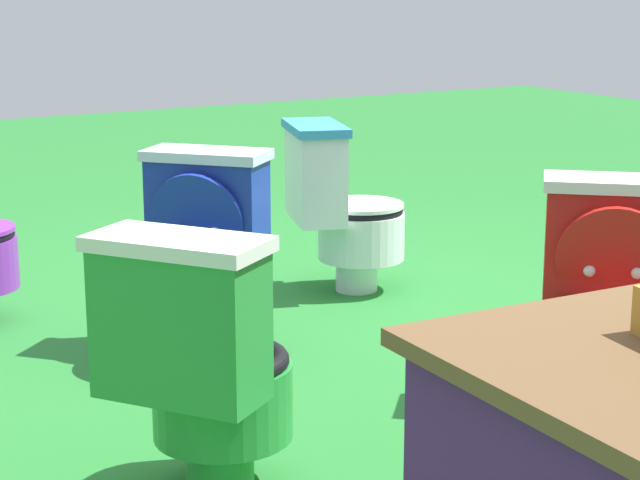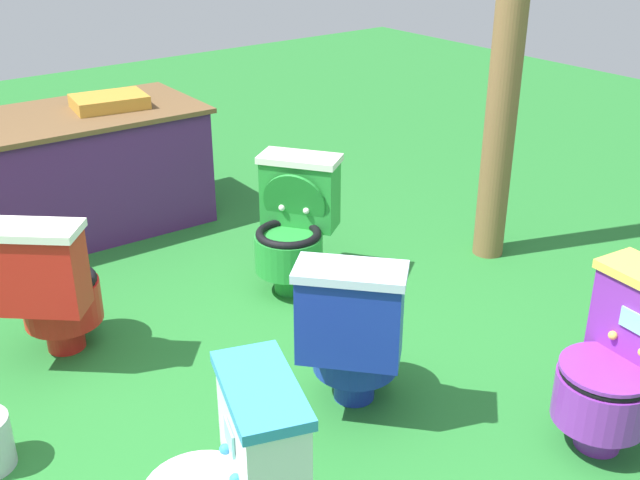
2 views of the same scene
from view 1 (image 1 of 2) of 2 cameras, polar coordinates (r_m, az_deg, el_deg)
The scene contains 6 objects.
ground at distance 4.30m, azimuth 0.24°, elevation -4.75°, with size 14.00×14.00×0.00m, color #26752D.
toilet_white at distance 4.78m, azimuth 1.06°, elevation 1.69°, with size 0.60×0.54×0.73m.
toilet_blue at distance 4.00m, azimuth -6.23°, elevation -0.68°, with size 0.63×0.63×0.73m.
toilet_green at distance 2.89m, azimuth -5.88°, elevation -6.18°, with size 0.63×0.61×0.73m.
toilet_red at distance 3.54m, azimuth 14.47°, elevation -2.86°, with size 0.63×0.63×0.73m.
lemon_bucket at distance 4.36m, azimuth 13.73°, elevation -3.30°, with size 0.22×0.22×0.28m.
Camera 1 is at (2.10, 3.51, 1.34)m, focal length 63.54 mm.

